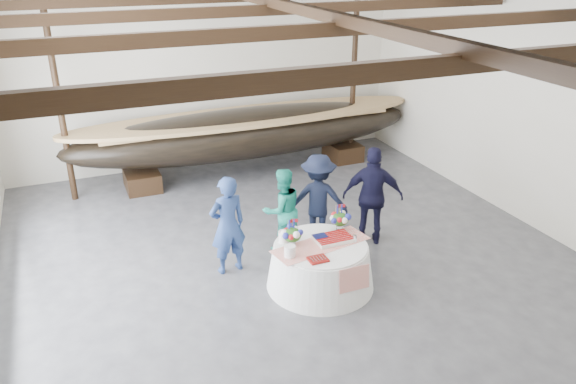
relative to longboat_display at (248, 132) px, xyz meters
name	(u,v)px	position (x,y,z in m)	size (l,w,h in m)	color
floor	(303,272)	(-0.64, -4.79, -1.05)	(10.00, 12.00, 0.01)	#3D3D42
wall_back	(207,76)	(-0.64, 1.21, 1.20)	(10.00, 0.02, 4.50)	silver
wall_right	(545,117)	(4.36, -4.79, 1.20)	(0.02, 12.00, 4.50)	silver
ceiling	(307,2)	(-0.64, -4.79, 3.45)	(10.00, 12.00, 0.01)	white
pavilion_structure	(285,30)	(-0.64, -3.97, 2.95)	(9.80, 11.76, 4.50)	black
longboat_display	(248,132)	(0.00, 0.00, 0.00)	(8.78, 1.76, 1.65)	black
banquet_table	(320,265)	(-0.55, -5.28, -0.67)	(1.79, 1.79, 0.77)	white
tabletop_items	(316,232)	(-0.56, -5.10, -0.13)	(1.73, 1.05, 0.40)	red
guest_woman_blue	(228,225)	(-1.82, -4.24, -0.16)	(0.65, 0.42, 1.77)	navy
guest_woman_teal	(282,210)	(-0.67, -3.86, -0.26)	(0.77, 0.60, 1.59)	teal
guest_man_left	(318,199)	(0.07, -3.84, -0.17)	(1.13, 0.65, 1.76)	black
guest_man_right	(373,196)	(0.99, -4.27, -0.10)	(1.12, 0.47, 1.91)	black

